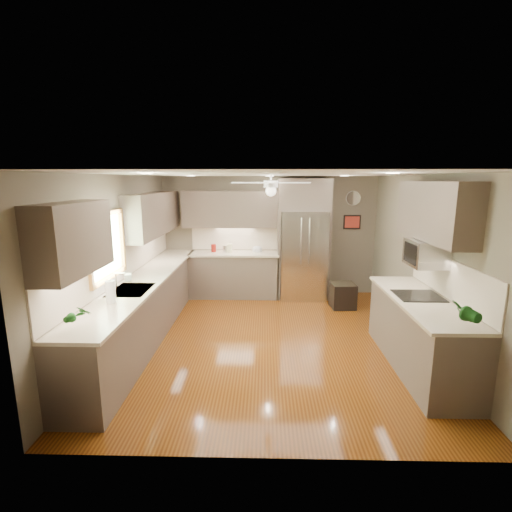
{
  "coord_description": "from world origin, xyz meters",
  "views": [
    {
      "loc": [
        -0.09,
        -5.36,
        2.42
      ],
      "look_at": [
        -0.23,
        0.6,
        1.2
      ],
      "focal_mm": 26.0,
      "sensor_mm": 36.0,
      "label": 1
    }
  ],
  "objects_px": {
    "canister_b": "(225,249)",
    "refrigerator": "(303,241)",
    "potted_plant_left": "(78,315)",
    "potted_plant_right": "(465,312)",
    "stool": "(343,295)",
    "canister_c": "(230,248)",
    "bowl": "(257,251)",
    "canister_a": "(214,248)",
    "paper_towel": "(111,292)",
    "soap_bottle": "(129,277)",
    "microwave": "(426,253)"
  },
  "relations": [
    {
      "from": "potted_plant_right",
      "to": "refrigerator",
      "type": "xyz_separation_m",
      "value": [
        -1.23,
        3.93,
        0.07
      ]
    },
    {
      "from": "stool",
      "to": "canister_c",
      "type": "bearing_deg",
      "value": 163.11
    },
    {
      "from": "bowl",
      "to": "refrigerator",
      "type": "xyz_separation_m",
      "value": [
        0.94,
        -0.06,
        0.22
      ]
    },
    {
      "from": "potted_plant_left",
      "to": "stool",
      "type": "distance_m",
      "value": 4.87
    },
    {
      "from": "canister_a",
      "to": "stool",
      "type": "relative_size",
      "value": 0.33
    },
    {
      "from": "canister_a",
      "to": "bowl",
      "type": "relative_size",
      "value": 0.79
    },
    {
      "from": "soap_bottle",
      "to": "refrigerator",
      "type": "bearing_deg",
      "value": 40.6
    },
    {
      "from": "canister_c",
      "to": "potted_plant_right",
      "type": "xyz_separation_m",
      "value": [
        2.75,
        -3.97,
        0.09
      ]
    },
    {
      "from": "canister_a",
      "to": "soap_bottle",
      "type": "xyz_separation_m",
      "value": [
        -0.9,
        -2.45,
        0.03
      ]
    },
    {
      "from": "potted_plant_right",
      "to": "microwave",
      "type": "relative_size",
      "value": 0.65
    },
    {
      "from": "potted_plant_left",
      "to": "potted_plant_right",
      "type": "distance_m",
      "value": 3.88
    },
    {
      "from": "potted_plant_left",
      "to": "paper_towel",
      "type": "height_order",
      "value": "potted_plant_left"
    },
    {
      "from": "bowl",
      "to": "microwave",
      "type": "relative_size",
      "value": 0.38
    },
    {
      "from": "canister_b",
      "to": "potted_plant_right",
      "type": "bearing_deg",
      "value": -54.47
    },
    {
      "from": "canister_c",
      "to": "refrigerator",
      "type": "relative_size",
      "value": 0.07
    },
    {
      "from": "canister_c",
      "to": "bowl",
      "type": "xyz_separation_m",
      "value": [
        0.58,
        0.02,
        -0.06
      ]
    },
    {
      "from": "canister_a",
      "to": "canister_b",
      "type": "bearing_deg",
      "value": -6.96
    },
    {
      "from": "canister_a",
      "to": "microwave",
      "type": "bearing_deg",
      "value": -41.26
    },
    {
      "from": "potted_plant_left",
      "to": "canister_b",
      "type": "bearing_deg",
      "value": 75.95
    },
    {
      "from": "potted_plant_left",
      "to": "canister_c",
      "type": "bearing_deg",
      "value": 74.53
    },
    {
      "from": "canister_b",
      "to": "refrigerator",
      "type": "xyz_separation_m",
      "value": [
        1.62,
        -0.06,
        0.18
      ]
    },
    {
      "from": "canister_c",
      "to": "stool",
      "type": "relative_size",
      "value": 0.36
    },
    {
      "from": "potted_plant_right",
      "to": "refrigerator",
      "type": "distance_m",
      "value": 4.12
    },
    {
      "from": "canister_b",
      "to": "refrigerator",
      "type": "distance_m",
      "value": 1.63
    },
    {
      "from": "paper_towel",
      "to": "bowl",
      "type": "bearing_deg",
      "value": 62.21
    },
    {
      "from": "canister_b",
      "to": "soap_bottle",
      "type": "xyz_separation_m",
      "value": [
        -1.14,
        -2.43,
        0.04
      ]
    },
    {
      "from": "bowl",
      "to": "stool",
      "type": "relative_size",
      "value": 0.42
    },
    {
      "from": "canister_b",
      "to": "stool",
      "type": "distance_m",
      "value": 2.56
    },
    {
      "from": "potted_plant_right",
      "to": "stool",
      "type": "height_order",
      "value": "potted_plant_right"
    },
    {
      "from": "refrigerator",
      "to": "microwave",
      "type": "xyz_separation_m",
      "value": [
        1.33,
        -2.71,
        0.29
      ]
    },
    {
      "from": "soap_bottle",
      "to": "stool",
      "type": "relative_size",
      "value": 0.42
    },
    {
      "from": "canister_b",
      "to": "paper_towel",
      "type": "distance_m",
      "value": 3.44
    },
    {
      "from": "canister_c",
      "to": "bowl",
      "type": "height_order",
      "value": "canister_c"
    },
    {
      "from": "canister_c",
      "to": "potted_plant_left",
      "type": "xyz_separation_m",
      "value": [
        -1.13,
        -4.09,
        0.07
      ]
    },
    {
      "from": "potted_plant_right",
      "to": "canister_b",
      "type": "bearing_deg",
      "value": 125.53
    },
    {
      "from": "paper_towel",
      "to": "potted_plant_right",
      "type": "bearing_deg",
      "value": -10.44
    },
    {
      "from": "potted_plant_right",
      "to": "bowl",
      "type": "distance_m",
      "value": 4.55
    },
    {
      "from": "canister_b",
      "to": "refrigerator",
      "type": "relative_size",
      "value": 0.06
    },
    {
      "from": "canister_a",
      "to": "canister_c",
      "type": "xyz_separation_m",
      "value": [
        0.34,
        -0.05,
        0.01
      ]
    },
    {
      "from": "canister_a",
      "to": "paper_towel",
      "type": "height_order",
      "value": "paper_towel"
    },
    {
      "from": "soap_bottle",
      "to": "potted_plant_left",
      "type": "relative_size",
      "value": 0.67
    },
    {
      "from": "canister_b",
      "to": "refrigerator",
      "type": "bearing_deg",
      "value": -2.09
    },
    {
      "from": "potted_plant_right",
      "to": "bowl",
      "type": "xyz_separation_m",
      "value": [
        -2.17,
        4.0,
        -0.15
      ]
    },
    {
      "from": "canister_b",
      "to": "stool",
      "type": "relative_size",
      "value": 0.27
    },
    {
      "from": "canister_c",
      "to": "stool",
      "type": "xyz_separation_m",
      "value": [
        2.24,
        -0.68,
        -0.79
      ]
    },
    {
      "from": "potted_plant_right",
      "to": "soap_bottle",
      "type": "bearing_deg",
      "value": 158.55
    },
    {
      "from": "canister_a",
      "to": "canister_b",
      "type": "height_order",
      "value": "canister_a"
    },
    {
      "from": "canister_c",
      "to": "bowl",
      "type": "bearing_deg",
      "value": 2.27
    },
    {
      "from": "soap_bottle",
      "to": "paper_towel",
      "type": "distance_m",
      "value": 0.85
    },
    {
      "from": "canister_c",
      "to": "stool",
      "type": "bearing_deg",
      "value": -16.89
    }
  ]
}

